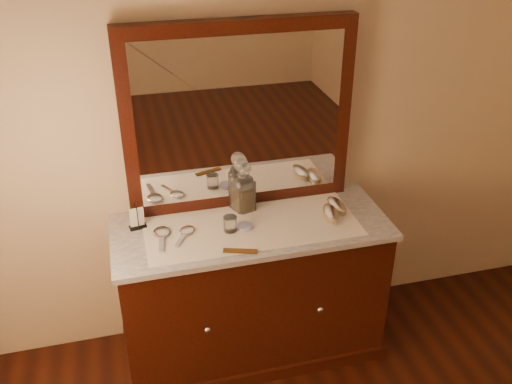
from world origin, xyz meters
TOP-DOWN VIEW (x-y plane):
  - dresser_cabinet at (0.00, 1.96)m, footprint 1.40×0.55m
  - dresser_plinth at (0.00, 1.96)m, footprint 1.46×0.59m
  - knob_left at (-0.30, 1.67)m, footprint 0.04×0.04m
  - knob_right at (0.30, 1.67)m, footprint 0.04×0.04m
  - marble_top at (0.00, 1.96)m, footprint 1.44×0.59m
  - mirror_frame at (0.00, 2.20)m, footprint 1.20×0.08m
  - mirror_glass at (0.00, 2.17)m, footprint 1.06×0.01m
  - lace_runner at (0.00, 1.94)m, footprint 1.10×0.45m
  - pin_dish at (-0.04, 1.93)m, footprint 0.09×0.09m
  - comb at (-0.11, 1.73)m, footprint 0.17×0.08m
  - napkin_rack at (-0.57, 2.08)m, footprint 0.10×0.07m
  - decanter_left at (-0.01, 2.12)m, footprint 0.12×0.12m
  - decanter_right at (0.00, 2.10)m, footprint 0.10×0.10m
  - brush_near at (0.42, 1.91)m, footprint 0.10×0.18m
  - brush_far at (0.48, 1.98)m, footprint 0.09×0.18m
  - hand_mirror_outer at (-0.46, 1.96)m, footprint 0.10×0.23m
  - hand_mirror_inner at (-0.34, 1.95)m, footprint 0.14×0.19m
  - tumblers at (-0.12, 1.92)m, footprint 0.07×0.07m

SIDE VIEW (x-z plane):
  - dresser_plinth at x=0.00m, z-range 0.00..0.08m
  - dresser_cabinet at x=0.00m, z-range 0.00..0.82m
  - knob_left at x=-0.30m, z-range 0.43..0.47m
  - knob_right at x=0.30m, z-range 0.43..0.47m
  - marble_top at x=0.00m, z-range 0.82..0.85m
  - lace_runner at x=0.00m, z-range 0.85..0.85m
  - comb at x=-0.11m, z-range 0.85..0.86m
  - pin_dish at x=-0.04m, z-range 0.85..0.87m
  - hand_mirror_inner at x=-0.34m, z-range 0.85..0.87m
  - hand_mirror_outer at x=-0.46m, z-range 0.85..0.87m
  - brush_far at x=0.48m, z-range 0.85..0.90m
  - brush_near at x=0.42m, z-range 0.85..0.90m
  - tumblers at x=-0.12m, z-range 0.85..0.93m
  - napkin_rack at x=-0.57m, z-range 0.84..0.97m
  - decanter_right at x=0.00m, z-range 0.82..1.10m
  - decanter_left at x=-0.01m, z-range 0.82..1.12m
  - mirror_frame at x=0.00m, z-range 0.85..1.85m
  - mirror_glass at x=0.00m, z-range 0.92..1.78m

